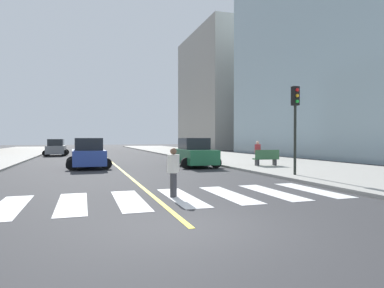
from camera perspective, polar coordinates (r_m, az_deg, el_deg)
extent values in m
plane|color=#333335|center=(7.89, 0.02, -14.20)|extent=(220.00, 220.00, 0.00)
cube|color=#9E9B93|center=(30.95, 10.13, -2.76)|extent=(10.00, 120.00, 0.15)
cube|color=silver|center=(11.63, -28.69, -9.36)|extent=(0.90, 4.00, 0.01)
cube|color=silver|center=(11.44, -19.68, -9.47)|extent=(0.90, 4.00, 0.01)
cube|color=silver|center=(11.53, -10.57, -9.35)|extent=(0.90, 4.00, 0.01)
cube|color=silver|center=(11.89, -1.83, -9.02)|extent=(0.90, 4.00, 0.01)
cube|color=silver|center=(12.50, 6.21, -8.53)|extent=(0.90, 4.00, 0.01)
cube|color=silver|center=(13.33, 13.36, -7.96)|extent=(0.90, 4.00, 0.01)
cube|color=silver|center=(14.34, 19.56, -7.36)|extent=(0.90, 4.00, 0.01)
cube|color=yellow|center=(47.35, -15.11, -1.59)|extent=(0.16, 80.00, 0.01)
cube|color=#9E9B93|center=(73.94, 6.98, 8.74)|extent=(18.00, 24.00, 24.22)
cube|color=#236B42|center=(24.49, 0.50, -2.09)|extent=(2.19, 4.72, 1.01)
cube|color=#1E2328|center=(24.72, 0.31, 0.04)|extent=(1.82, 2.37, 0.85)
cylinder|color=black|center=(22.81, -0.98, -3.29)|extent=(0.76, 0.26, 0.76)
cylinder|color=black|center=(23.51, 4.11, -3.17)|extent=(0.76, 0.26, 0.76)
cylinder|color=black|center=(25.61, -2.80, -2.83)|extent=(0.76, 0.26, 0.76)
cylinder|color=black|center=(26.23, 1.79, -2.74)|extent=(0.76, 0.26, 0.76)
cube|color=slate|center=(43.44, -22.06, -0.89)|extent=(2.09, 4.49, 0.96)
cube|color=#1E2328|center=(43.16, -22.10, 0.24)|extent=(1.74, 2.26, 0.81)
cylinder|color=black|center=(44.75, -20.59, -1.30)|extent=(0.73, 0.25, 0.72)
cylinder|color=black|center=(44.93, -23.21, -1.31)|extent=(0.73, 0.25, 0.72)
cylinder|color=black|center=(41.99, -20.83, -1.45)|extent=(0.73, 0.25, 0.72)
cylinder|color=black|center=(42.18, -23.62, -1.45)|extent=(0.73, 0.25, 0.72)
cube|color=#2D479E|center=(24.50, -17.22, -2.14)|extent=(2.27, 4.75, 1.00)
cube|color=#1E2328|center=(24.19, -17.20, -0.04)|extent=(1.86, 2.40, 0.85)
cylinder|color=black|center=(26.04, -14.98, -2.80)|extent=(0.77, 0.27, 0.76)
cylinder|color=black|center=(25.94, -19.75, -2.84)|extent=(0.77, 0.27, 0.76)
cylinder|color=black|center=(23.15, -14.37, -3.26)|extent=(0.77, 0.27, 0.76)
cylinder|color=black|center=(23.05, -19.73, -3.31)|extent=(0.77, 0.27, 0.76)
cylinder|color=black|center=(18.50, 17.09, 0.63)|extent=(0.14, 0.14, 3.65)
cube|color=black|center=(18.63, 17.13, 7.80)|extent=(0.36, 0.28, 1.00)
sphere|color=red|center=(18.53, 17.45, 8.77)|extent=(0.18, 0.18, 0.18)
sphere|color=orange|center=(18.49, 17.44, 7.85)|extent=(0.18, 0.18, 0.18)
sphere|color=green|center=(18.46, 17.44, 6.93)|extent=(0.18, 0.18, 0.18)
cube|color=#33603D|center=(24.26, 12.41, -2.47)|extent=(1.85, 0.73, 0.08)
cube|color=#33603D|center=(24.02, 12.66, -1.69)|extent=(1.80, 0.23, 0.60)
cube|color=#2D2D33|center=(24.00, 10.95, -3.12)|extent=(0.14, 0.48, 0.44)
cube|color=#2D2D33|center=(24.57, 13.84, -3.04)|extent=(0.14, 0.48, 0.44)
cylinder|color=#38383D|center=(12.01, -3.08, -6.88)|extent=(0.20, 0.20, 0.86)
cylinder|color=#38383D|center=(11.84, -3.26, -7.00)|extent=(0.20, 0.20, 0.86)
cylinder|color=beige|center=(11.84, -3.17, -3.35)|extent=(0.43, 0.43, 0.64)
sphere|color=brown|center=(11.82, -3.17, -1.23)|extent=(0.23, 0.23, 0.23)
cylinder|color=black|center=(24.61, 11.03, -2.54)|extent=(0.20, 0.20, 0.86)
cylinder|color=black|center=(24.43, 11.14, -2.56)|extent=(0.20, 0.20, 0.86)
cylinder|color=#B23338|center=(24.49, 11.09, -0.80)|extent=(0.43, 0.43, 0.64)
sphere|color=beige|center=(24.48, 11.09, 0.23)|extent=(0.23, 0.23, 0.23)
cylinder|color=red|center=(32.06, 0.73, -1.86)|extent=(0.26, 0.26, 0.70)
sphere|color=red|center=(32.05, 0.73, -1.09)|extent=(0.22, 0.22, 0.22)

